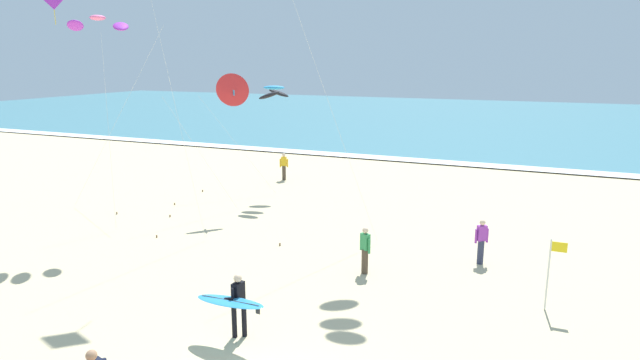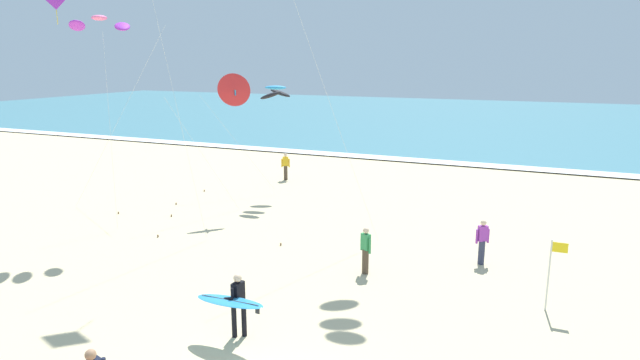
# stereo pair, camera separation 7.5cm
# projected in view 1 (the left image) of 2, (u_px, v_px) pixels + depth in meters

# --- Properties ---
(ocean_water) EXTENTS (160.00, 60.00, 0.08)m
(ocean_water) POSITION_uv_depth(u_px,v_px,m) (504.00, 120.00, 62.50)
(ocean_water) COLOR teal
(ocean_water) RESTS_ON ground
(shoreline_foam) EXTENTS (160.00, 1.61, 0.01)m
(shoreline_foam) POSITION_uv_depth(u_px,v_px,m) (467.00, 164.00, 35.84)
(shoreline_foam) COLOR white
(shoreline_foam) RESTS_ON ocean_water
(surfer_trailing) EXTENTS (1.99, 0.98, 1.71)m
(surfer_trailing) POSITION_uv_depth(u_px,v_px,m) (234.00, 301.00, 13.32)
(surfer_trailing) COLOR black
(surfer_trailing) RESTS_ON ground
(kite_delta_scarlet_near) EXTENTS (2.94, 2.89, 6.35)m
(kite_delta_scarlet_near) POSITION_uv_depth(u_px,v_px,m) (233.00, 90.00, 23.93)
(kite_delta_scarlet_near) COLOR red
(kite_delta_scarlet_near) RESTS_ON ground
(kite_arc_cobalt_mid) EXTENTS (4.78, 2.38, 5.65)m
(kite_arc_cobalt_mid) POSITION_uv_depth(u_px,v_px,m) (274.00, 92.00, 26.71)
(kite_arc_cobalt_mid) COLOR black
(kite_arc_cobalt_mid) RESTS_ON ground
(kite_arc_rose_low) EXTENTS (2.93, 3.03, 8.57)m
(kite_arc_rose_low) POSITION_uv_depth(u_px,v_px,m) (98.00, 24.00, 20.31)
(kite_arc_rose_low) COLOR purple
(kite_arc_rose_low) RESTS_ON ground
(kite_diamond_violet_distant) EXTENTS (4.67, 2.61, 10.32)m
(kite_diamond_violet_distant) POSITION_uv_depth(u_px,v_px,m) (57.00, 3.00, 23.55)
(kite_diamond_violet_distant) COLOR purple
(kite_diamond_violet_distant) RESTS_ON ground
(bystander_yellow_top) EXTENTS (0.47, 0.29, 1.59)m
(bystander_yellow_top) POSITION_uv_depth(u_px,v_px,m) (284.00, 166.00, 31.28)
(bystander_yellow_top) COLOR #4C3D2D
(bystander_yellow_top) RESTS_ON ground
(bystander_green_top) EXTENTS (0.44, 0.32, 1.59)m
(bystander_green_top) POSITION_uv_depth(u_px,v_px,m) (365.00, 250.00, 17.57)
(bystander_green_top) COLOR #4C3D2D
(bystander_green_top) RESTS_ON ground
(bystander_purple_top) EXTENTS (0.43, 0.33, 1.59)m
(bystander_purple_top) POSITION_uv_depth(u_px,v_px,m) (481.00, 241.00, 18.41)
(bystander_purple_top) COLOR #2D334C
(bystander_purple_top) RESTS_ON ground
(lifeguard_flag) EXTENTS (0.45, 0.05, 2.10)m
(lifeguard_flag) POSITION_uv_depth(u_px,v_px,m) (551.00, 268.00, 14.88)
(lifeguard_flag) COLOR silver
(lifeguard_flag) RESTS_ON ground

